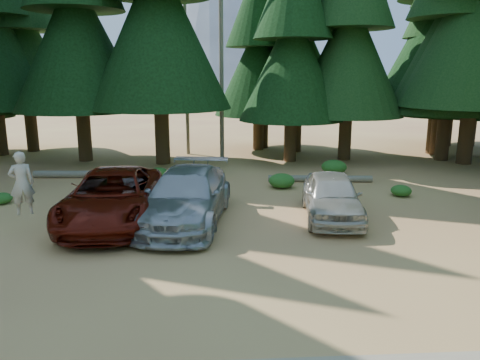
{
  "coord_description": "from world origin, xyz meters",
  "views": [
    {
      "loc": [
        0.26,
        -11.83,
        4.82
      ],
      "look_at": [
        1.17,
        3.51,
        1.25
      ],
      "focal_mm": 35.0,
      "sensor_mm": 36.0,
      "label": 1
    }
  ],
  "objects_px": {
    "frisbee_player": "(22,183)",
    "log_left": "(85,174)",
    "log_mid": "(184,174)",
    "red_pickup": "(113,197)",
    "silver_minivan_center": "(187,197)",
    "silver_minivan_right": "(332,196)",
    "log_right": "(320,179)"
  },
  "relations": [
    {
      "from": "silver_minivan_center",
      "to": "log_right",
      "type": "distance_m",
      "value": 7.84
    },
    {
      "from": "red_pickup",
      "to": "log_left",
      "type": "relative_size",
      "value": 1.3
    },
    {
      "from": "silver_minivan_center",
      "to": "silver_minivan_right",
      "type": "height_order",
      "value": "silver_minivan_center"
    },
    {
      "from": "red_pickup",
      "to": "log_right",
      "type": "distance_m",
      "value": 9.63
    },
    {
      "from": "frisbee_player",
      "to": "log_mid",
      "type": "height_order",
      "value": "frisbee_player"
    },
    {
      "from": "silver_minivan_right",
      "to": "red_pickup",
      "type": "bearing_deg",
      "value": -172.77
    },
    {
      "from": "silver_minivan_center",
      "to": "silver_minivan_right",
      "type": "distance_m",
      "value": 4.84
    },
    {
      "from": "silver_minivan_center",
      "to": "log_right",
      "type": "xyz_separation_m",
      "value": [
        5.65,
        5.39,
        -0.71
      ]
    },
    {
      "from": "red_pickup",
      "to": "log_mid",
      "type": "bearing_deg",
      "value": 72.97
    },
    {
      "from": "log_right",
      "to": "red_pickup",
      "type": "bearing_deg",
      "value": -142.17
    },
    {
      "from": "silver_minivan_center",
      "to": "log_mid",
      "type": "height_order",
      "value": "silver_minivan_center"
    },
    {
      "from": "silver_minivan_right",
      "to": "frisbee_player",
      "type": "height_order",
      "value": "frisbee_player"
    },
    {
      "from": "log_left",
      "to": "silver_minivan_right",
      "type": "bearing_deg",
      "value": -30.48
    },
    {
      "from": "log_mid",
      "to": "red_pickup",
      "type": "bearing_deg",
      "value": -100.81
    },
    {
      "from": "log_left",
      "to": "red_pickup",
      "type": "bearing_deg",
      "value": -64.58
    },
    {
      "from": "red_pickup",
      "to": "log_left",
      "type": "height_order",
      "value": "red_pickup"
    },
    {
      "from": "frisbee_player",
      "to": "log_mid",
      "type": "xyz_separation_m",
      "value": [
        4.51,
        7.22,
        -1.37
      ]
    },
    {
      "from": "frisbee_player",
      "to": "log_left",
      "type": "height_order",
      "value": "frisbee_player"
    },
    {
      "from": "log_right",
      "to": "silver_minivan_center",
      "type": "bearing_deg",
      "value": -131.53
    },
    {
      "from": "silver_minivan_center",
      "to": "frisbee_player",
      "type": "xyz_separation_m",
      "value": [
        -5.0,
        -0.44,
        0.63
      ]
    },
    {
      "from": "red_pickup",
      "to": "log_mid",
      "type": "xyz_separation_m",
      "value": [
        1.92,
        6.62,
        -0.72
      ]
    },
    {
      "from": "silver_minivan_right",
      "to": "silver_minivan_center",
      "type": "bearing_deg",
      "value": -170.88
    },
    {
      "from": "frisbee_player",
      "to": "silver_minivan_right",
      "type": "bearing_deg",
      "value": 159.92
    },
    {
      "from": "log_mid",
      "to": "log_right",
      "type": "relative_size",
      "value": 0.66
    },
    {
      "from": "frisbee_player",
      "to": "log_right",
      "type": "xyz_separation_m",
      "value": [
        10.65,
        5.83,
        -1.34
      ]
    },
    {
      "from": "red_pickup",
      "to": "log_right",
      "type": "height_order",
      "value": "red_pickup"
    },
    {
      "from": "frisbee_player",
      "to": "log_left",
      "type": "relative_size",
      "value": 0.42
    },
    {
      "from": "frisbee_player",
      "to": "silver_minivan_center",
      "type": "bearing_deg",
      "value": 161.47
    },
    {
      "from": "frisbee_player",
      "to": "log_mid",
      "type": "bearing_deg",
      "value": -145.57
    },
    {
      "from": "red_pickup",
      "to": "log_mid",
      "type": "height_order",
      "value": "red_pickup"
    },
    {
      "from": "silver_minivan_right",
      "to": "frisbee_player",
      "type": "xyz_separation_m",
      "value": [
        -9.83,
        -0.6,
        0.73
      ]
    },
    {
      "from": "red_pickup",
      "to": "log_left",
      "type": "xyz_separation_m",
      "value": [
        -2.69,
        6.7,
        -0.68
      ]
    }
  ]
}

